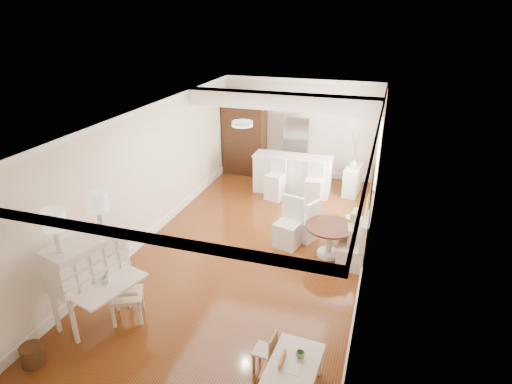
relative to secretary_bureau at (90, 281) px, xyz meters
The scene contains 19 objects.
room 3.81m from the secretary_bureau, 61.05° to the left, with size 9.00×9.04×2.82m.
secretary_bureau is the anchor object (origin of this frame).
gustavian_armchair 0.59m from the secretary_bureau, 19.77° to the left, with size 0.51×0.51×0.89m, color silver.
wicker_basket 1.23m from the secretary_bureau, 102.08° to the right, with size 0.30×0.30×0.30m, color #4E2F18.
kids_table 3.39m from the secretary_bureau, ahead, with size 0.60×1.01×0.50m, color white.
kids_chair_a 3.13m from the secretary_bureau, ahead, with size 0.29×0.29×0.60m, color #B28050.
kids_chair_b 2.89m from the secretary_bureau, ahead, with size 0.29×0.29×0.59m, color #A9864D.
banquette 4.97m from the secretary_bureau, 41.97° to the left, with size 0.52×1.60×0.98m, color silver.
dining_table 4.45m from the secretary_bureau, 43.06° to the left, with size 0.98×0.98×0.67m, color #4D2719.
slip_chair_near 3.97m from the secretary_bureau, 53.36° to the left, with size 0.49×0.51×1.03m, color silver.
slip_chair_far 4.44m from the secretary_bureau, 53.36° to the left, with size 0.43×0.45×0.92m, color white.
breakfast_counter 6.19m from the secretary_bureau, 73.09° to the left, with size 2.05×0.65×1.03m, color white.
bar_stool_left 5.58m from the secretary_bureau, 74.67° to the left, with size 0.43×0.43×1.07m, color white.
bar_stool_right 5.95m from the secretary_bureau, 65.41° to the left, with size 0.41×0.41×1.04m, color silver.
pantry_cabinet 7.01m from the secretary_bureau, 89.18° to the left, with size 1.20×0.60×2.30m, color #381E11.
fridge 7.25m from the secretary_bureau, 73.99° to the left, with size 0.75×0.65×1.80m, color silver.
sideboard 7.16m from the secretary_bureau, 62.15° to the left, with size 0.35×0.80×0.76m, color beige.
pencil_cup 3.40m from the secretary_bureau, ahead, with size 0.11×0.11×0.09m, color #639B5A.
branch_vase 7.18m from the secretary_bureau, 62.40° to the left, with size 0.20×0.20×0.20m, color white.
Camera 1 is at (2.41, -7.26, 4.57)m, focal length 30.00 mm.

